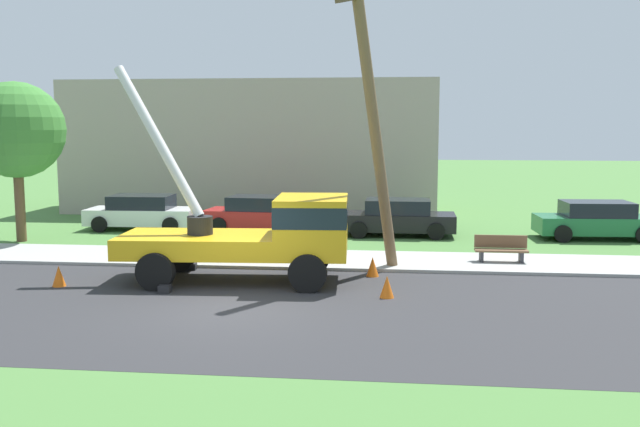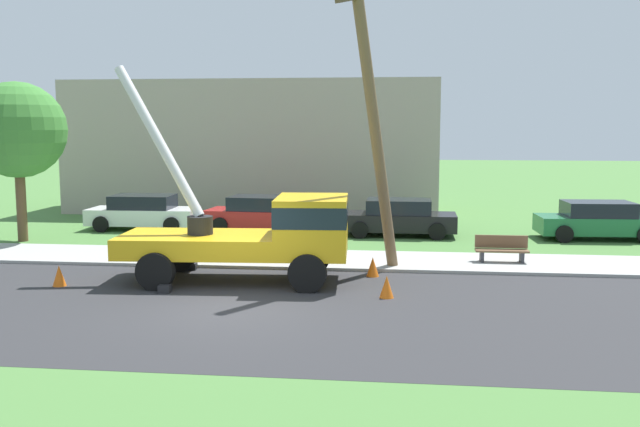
{
  "view_description": "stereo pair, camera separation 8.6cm",
  "coord_description": "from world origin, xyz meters",
  "px_view_note": "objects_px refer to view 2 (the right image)",
  "views": [
    {
      "loc": [
        3.85,
        -15.87,
        4.29
      ],
      "look_at": [
        1.77,
        2.94,
        1.9
      ],
      "focal_mm": 39.63,
      "sensor_mm": 36.0,
      "label": 1
    },
    {
      "loc": [
        3.93,
        -15.86,
        4.29
      ],
      "look_at": [
        1.77,
        2.94,
        1.9
      ],
      "focal_mm": 39.63,
      "sensor_mm": 36.0,
      "label": 2
    }
  ],
  "objects_px": {
    "traffic_cone_ahead": "(387,287)",
    "parked_sedan_green": "(597,220)",
    "park_bench": "(502,250)",
    "roadside_tree_near": "(17,131)",
    "utility_truck": "(265,231)",
    "parked_sedan_black": "(399,217)",
    "leaning_utility_pole": "(373,116)",
    "traffic_cone_curbside": "(373,267)",
    "parked_sedan_white": "(143,212)",
    "parked_sedan_red": "(261,214)",
    "traffic_cone_behind": "(59,276)"
  },
  "relations": [
    {
      "from": "parked_sedan_white",
      "to": "leaning_utility_pole",
      "type": "bearing_deg",
      "value": -38.46
    },
    {
      "from": "traffic_cone_curbside",
      "to": "park_bench",
      "type": "height_order",
      "value": "park_bench"
    },
    {
      "from": "leaning_utility_pole",
      "to": "parked_sedan_red",
      "type": "bearing_deg",
      "value": 121.59
    },
    {
      "from": "utility_truck",
      "to": "roadside_tree_near",
      "type": "relative_size",
      "value": 1.18
    },
    {
      "from": "traffic_cone_ahead",
      "to": "parked_sedan_green",
      "type": "xyz_separation_m",
      "value": [
        7.69,
        10.04,
        0.43
      ]
    },
    {
      "from": "utility_truck",
      "to": "parked_sedan_white",
      "type": "height_order",
      "value": "utility_truck"
    },
    {
      "from": "traffic_cone_ahead",
      "to": "park_bench",
      "type": "bearing_deg",
      "value": 53.44
    },
    {
      "from": "parked_sedan_red",
      "to": "parked_sedan_black",
      "type": "relative_size",
      "value": 1.03
    },
    {
      "from": "leaning_utility_pole",
      "to": "traffic_cone_ahead",
      "type": "height_order",
      "value": "leaning_utility_pole"
    },
    {
      "from": "parked_sedan_black",
      "to": "parked_sedan_green",
      "type": "bearing_deg",
      "value": -0.01
    },
    {
      "from": "utility_truck",
      "to": "traffic_cone_behind",
      "type": "xyz_separation_m",
      "value": [
        -5.36,
        -1.21,
        -1.13
      ]
    },
    {
      "from": "park_bench",
      "to": "roadside_tree_near",
      "type": "bearing_deg",
      "value": 171.57
    },
    {
      "from": "utility_truck",
      "to": "parked_sedan_black",
      "type": "bearing_deg",
      "value": 67.07
    },
    {
      "from": "parked_sedan_red",
      "to": "traffic_cone_curbside",
      "type": "bearing_deg",
      "value": -59.28
    },
    {
      "from": "parked_sedan_red",
      "to": "parked_sedan_black",
      "type": "height_order",
      "value": "same"
    },
    {
      "from": "leaning_utility_pole",
      "to": "traffic_cone_curbside",
      "type": "distance_m",
      "value": 4.27
    },
    {
      "from": "parked_sedan_white",
      "to": "utility_truck",
      "type": "bearing_deg",
      "value": -52.8
    },
    {
      "from": "parked_sedan_black",
      "to": "parked_sedan_green",
      "type": "height_order",
      "value": "same"
    },
    {
      "from": "utility_truck",
      "to": "leaning_utility_pole",
      "type": "distance_m",
      "value": 4.44
    },
    {
      "from": "traffic_cone_curbside",
      "to": "parked_sedan_white",
      "type": "xyz_separation_m",
      "value": [
        -9.77,
        8.07,
        0.43
      ]
    },
    {
      "from": "parked_sedan_green",
      "to": "leaning_utility_pole",
      "type": "bearing_deg",
      "value": -138.47
    },
    {
      "from": "utility_truck",
      "to": "parked_sedan_red",
      "type": "height_order",
      "value": "utility_truck"
    },
    {
      "from": "utility_truck",
      "to": "traffic_cone_ahead",
      "type": "distance_m",
      "value": 3.85
    },
    {
      "from": "parked_sedan_red",
      "to": "traffic_cone_behind",
      "type": "bearing_deg",
      "value": -108.46
    },
    {
      "from": "parked_sedan_green",
      "to": "parked_sedan_white",
      "type": "bearing_deg",
      "value": 178.45
    },
    {
      "from": "parked_sedan_green",
      "to": "park_bench",
      "type": "bearing_deg",
      "value": -128.17
    },
    {
      "from": "traffic_cone_behind",
      "to": "traffic_cone_curbside",
      "type": "xyz_separation_m",
      "value": [
        8.28,
        2.16,
        0.0
      ]
    },
    {
      "from": "parked_sedan_red",
      "to": "roadside_tree_near",
      "type": "height_order",
      "value": "roadside_tree_near"
    },
    {
      "from": "traffic_cone_ahead",
      "to": "utility_truck",
      "type": "bearing_deg",
      "value": 155.97
    },
    {
      "from": "traffic_cone_behind",
      "to": "traffic_cone_curbside",
      "type": "distance_m",
      "value": 8.56
    },
    {
      "from": "traffic_cone_ahead",
      "to": "parked_sedan_white",
      "type": "relative_size",
      "value": 0.13
    },
    {
      "from": "traffic_cone_behind",
      "to": "parked_sedan_black",
      "type": "height_order",
      "value": "parked_sedan_black"
    },
    {
      "from": "parked_sedan_black",
      "to": "parked_sedan_white",
      "type": "bearing_deg",
      "value": 177.36
    },
    {
      "from": "leaning_utility_pole",
      "to": "parked_sedan_red",
      "type": "relative_size",
      "value": 1.94
    },
    {
      "from": "leaning_utility_pole",
      "to": "traffic_cone_behind",
      "type": "bearing_deg",
      "value": -163.08
    },
    {
      "from": "traffic_cone_behind",
      "to": "roadside_tree_near",
      "type": "height_order",
      "value": "roadside_tree_near"
    },
    {
      "from": "traffic_cone_curbside",
      "to": "roadside_tree_near",
      "type": "bearing_deg",
      "value": 160.4
    },
    {
      "from": "parked_sedan_red",
      "to": "roadside_tree_near",
      "type": "xyz_separation_m",
      "value": [
        -8.3,
        -3.46,
        3.37
      ]
    },
    {
      "from": "utility_truck",
      "to": "parked_sedan_green",
      "type": "distance_m",
      "value": 13.99
    },
    {
      "from": "parked_sedan_white",
      "to": "parked_sedan_green",
      "type": "xyz_separation_m",
      "value": [
        17.91,
        -0.48,
        0.0
      ]
    },
    {
      "from": "traffic_cone_curbside",
      "to": "traffic_cone_ahead",
      "type": "bearing_deg",
      "value": -79.72
    },
    {
      "from": "leaning_utility_pole",
      "to": "traffic_cone_behind",
      "type": "xyz_separation_m",
      "value": [
        -8.24,
        -2.51,
        -4.25
      ]
    },
    {
      "from": "utility_truck",
      "to": "parked_sedan_black",
      "type": "xyz_separation_m",
      "value": [
        3.61,
        8.54,
        -0.7
      ]
    },
    {
      "from": "parked_sedan_red",
      "to": "parked_sedan_black",
      "type": "bearing_deg",
      "value": -5.75
    },
    {
      "from": "parked_sedan_green",
      "to": "roadside_tree_near",
      "type": "bearing_deg",
      "value": -172.23
    },
    {
      "from": "traffic_cone_ahead",
      "to": "parked_sedan_red",
      "type": "bearing_deg",
      "value": 116.5
    },
    {
      "from": "traffic_cone_ahead",
      "to": "parked_sedan_black",
      "type": "distance_m",
      "value": 10.06
    },
    {
      "from": "leaning_utility_pole",
      "to": "parked_sedan_black",
      "type": "bearing_deg",
      "value": 84.2
    },
    {
      "from": "traffic_cone_behind",
      "to": "roadside_tree_near",
      "type": "xyz_separation_m",
      "value": [
        -4.86,
        6.85,
        3.8
      ]
    },
    {
      "from": "leaning_utility_pole",
      "to": "parked_sedan_black",
      "type": "relative_size",
      "value": 1.99
    }
  ]
}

